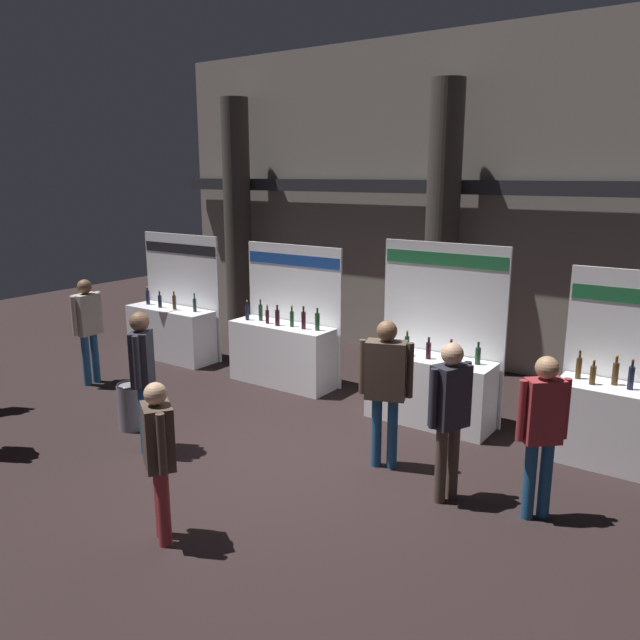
{
  "coord_description": "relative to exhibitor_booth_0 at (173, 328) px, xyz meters",
  "views": [
    {
      "loc": [
        4.47,
        -5.62,
        3.43
      ],
      "look_at": [
        -0.36,
        1.32,
        1.46
      ],
      "focal_mm": 35.22,
      "sensor_mm": 36.0,
      "label": 1
    }
  ],
  "objects": [
    {
      "name": "ground_plane",
      "position": [
        4.41,
        -2.25,
        -0.59
      ],
      "size": [
        25.22,
        25.22,
        0.0
      ],
      "primitive_type": "plane",
      "color": "black"
    },
    {
      "name": "exhibitor_booth_2",
      "position": [
        5.39,
        -0.13,
        0.02
      ],
      "size": [
        1.84,
        0.66,
        2.51
      ],
      "color": "white",
      "rests_on": "ground_plane"
    },
    {
      "name": "trash_bin",
      "position": [
        2.12,
        -2.7,
        -0.27
      ],
      "size": [
        0.35,
        0.35,
        0.65
      ],
      "color": "slate",
      "rests_on": "ground_plane"
    },
    {
      "name": "visitor_9",
      "position": [
        2.85,
        -3.05,
        0.48
      ],
      "size": [
        0.38,
        0.44,
        1.8
      ],
      "rotation": [
        0.0,
        0.0,
        5.32
      ],
      "color": "navy",
      "rests_on": "ground_plane"
    },
    {
      "name": "exhibitor_booth_3",
      "position": [
        7.9,
        -0.1,
        0.01
      ],
      "size": [
        1.68,
        0.66,
        2.34
      ],
      "color": "white",
      "rests_on": "ground_plane"
    },
    {
      "name": "visitor_4",
      "position": [
        0.02,
        -1.83,
        0.48
      ],
      "size": [
        0.28,
        0.59,
        1.77
      ],
      "rotation": [
        0.0,
        0.0,
        4.82
      ],
      "color": "navy",
      "rests_on": "ground_plane"
    },
    {
      "name": "hall_colonnade",
      "position": [
        4.41,
        2.74,
        2.24
      ],
      "size": [
        12.61,
        1.06,
        5.83
      ],
      "color": "gray",
      "rests_on": "ground_plane"
    },
    {
      "name": "visitor_3",
      "position": [
        5.54,
        -1.73,
        0.51
      ],
      "size": [
        0.6,
        0.4,
        1.8
      ],
      "rotation": [
        0.0,
        0.0,
        0.35
      ],
      "color": "navy",
      "rests_on": "ground_plane"
    },
    {
      "name": "visitor_7",
      "position": [
        7.37,
        -1.85,
        0.42
      ],
      "size": [
        0.42,
        0.4,
        1.72
      ],
      "rotation": [
        0.0,
        0.0,
        3.87
      ],
      "color": "navy",
      "rests_on": "ground_plane"
    },
    {
      "name": "exhibitor_booth_0",
      "position": [
        0.0,
        0.0,
        0.0
      ],
      "size": [
        1.9,
        0.71,
        2.33
      ],
      "color": "white",
      "rests_on": "ground_plane"
    },
    {
      "name": "visitor_0",
      "position": [
        6.47,
        -2.04,
        0.46
      ],
      "size": [
        0.38,
        0.51,
        1.75
      ],
      "rotation": [
        0.0,
        0.0,
        4.3
      ],
      "color": "#47382D",
      "rests_on": "ground_plane"
    },
    {
      "name": "visitor_2",
      "position": [
        4.57,
        -4.3,
        0.35
      ],
      "size": [
        0.46,
        0.41,
        1.59
      ],
      "rotation": [
        0.0,
        0.0,
        5.71
      ],
      "color": "maroon",
      "rests_on": "ground_plane"
    },
    {
      "name": "exhibitor_booth_1",
      "position": [
        2.65,
        0.02,
        0.01
      ],
      "size": [
        1.9,
        0.66,
        2.3
      ],
      "color": "white",
      "rests_on": "ground_plane"
    }
  ]
}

